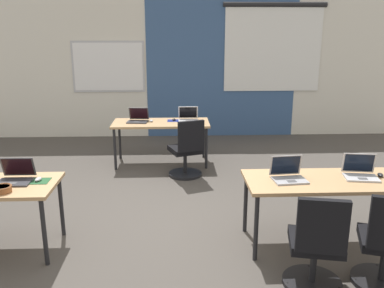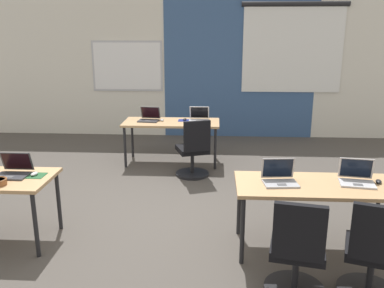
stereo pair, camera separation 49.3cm
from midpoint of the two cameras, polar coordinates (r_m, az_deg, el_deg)
ground_plane at (r=4.95m, az=-7.96°, el=-10.68°), size 24.00×24.00×0.00m
back_wall_assembly at (r=8.66m, az=-5.42°, el=10.38°), size 10.00×0.27×2.80m
desk_near_right at (r=4.30m, az=14.90°, el=-5.63°), size 1.60×0.70×0.72m
desk_far_center at (r=6.81m, az=-6.46°, el=2.57°), size 1.60×0.70×0.72m
laptop_near_right_inner at (r=4.18m, az=10.12°, el=-4.35°), size 0.36×0.31×0.24m
chair_near_right_inner at (r=3.64m, az=13.27°, el=-14.46°), size 0.52×0.57×0.92m
laptop_near_right_end at (r=4.44m, az=19.70°, el=-3.83°), size 0.37×0.33×0.23m
mouse_near_right_end at (r=4.54m, az=22.20°, el=-4.10°), size 0.08×0.11×0.03m
laptop_far_right at (r=6.87m, az=-2.59°, el=3.69°), size 0.33×0.30×0.23m
mousepad_far_right at (r=6.87m, az=-4.61°, el=3.27°), size 0.22×0.19×0.00m
mouse_far_right at (r=6.87m, az=-4.62°, el=3.42°), size 0.07×0.11×0.03m
chair_far_right at (r=6.20m, az=-3.02°, el=-1.35°), size 0.56×0.61×0.92m
laptop_far_left at (r=6.87m, az=-9.67°, el=3.48°), size 0.36×0.34×0.23m
mouse_far_left at (r=6.84m, az=-7.82°, el=3.23°), size 0.07×0.11×0.03m
laptop_near_left_inner at (r=4.54m, az=-26.50°, el=-4.20°), size 0.33×0.30×0.23m
mousepad_near_left_inner at (r=4.46m, az=-23.81°, el=-4.84°), size 0.22×0.19×0.00m
mouse_near_left_inner at (r=4.45m, az=-23.84°, el=-4.61°), size 0.07×0.11×0.03m
snack_bowl at (r=4.31m, az=-28.19°, el=-5.61°), size 0.18×0.18×0.06m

